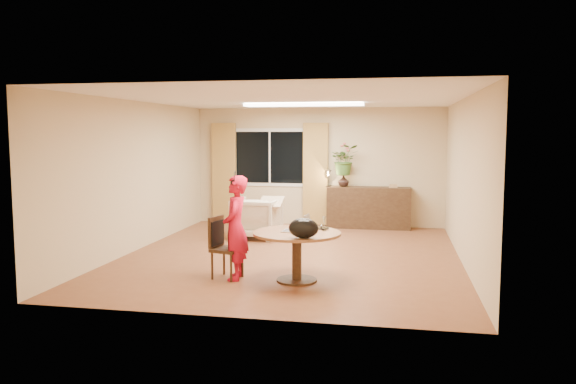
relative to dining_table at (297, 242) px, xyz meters
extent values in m
plane|color=brown|center=(-0.37, 1.59, -0.54)|extent=(6.50, 6.50, 0.00)
plane|color=white|center=(-0.37, 1.59, 2.06)|extent=(6.50, 6.50, 0.00)
plane|color=tan|center=(-0.37, 4.84, 0.76)|extent=(5.50, 0.00, 5.50)
plane|color=tan|center=(-3.12, 1.59, 0.76)|extent=(0.00, 6.50, 6.50)
plane|color=tan|center=(2.38, 1.59, 0.76)|extent=(0.00, 6.50, 6.50)
cube|color=white|center=(-1.47, 4.83, 0.96)|extent=(1.70, 0.02, 1.30)
cube|color=black|center=(-1.47, 4.81, 0.96)|extent=(1.55, 0.01, 1.15)
cube|color=white|center=(-1.47, 4.81, 0.96)|extent=(0.04, 0.01, 1.15)
cube|color=olive|center=(-2.52, 4.75, 0.60)|extent=(0.55, 0.08, 2.25)
cube|color=olive|center=(-0.42, 4.75, 0.60)|extent=(0.55, 0.08, 2.25)
cube|color=white|center=(-0.37, 2.79, 2.02)|extent=(2.20, 0.35, 0.05)
cylinder|color=brown|center=(0.00, 0.00, 0.13)|extent=(1.21, 1.21, 0.04)
cylinder|color=black|center=(0.00, 0.00, -0.22)|extent=(0.13, 0.13, 0.65)
cylinder|color=black|center=(0.00, 0.00, -0.53)|extent=(0.56, 0.56, 0.03)
imported|color=#B6100E|center=(-0.86, -0.05, 0.19)|extent=(0.58, 0.42, 1.46)
imported|color=beige|center=(-1.33, 3.03, -0.15)|extent=(0.90, 0.93, 0.79)
cube|color=black|center=(0.76, 4.60, -0.10)|extent=(1.78, 0.44, 0.89)
imported|color=black|center=(0.21, 4.60, 0.47)|extent=(0.24, 0.24, 0.25)
imported|color=#386425|center=(0.23, 4.60, 0.92)|extent=(0.70, 0.64, 0.66)
camera|label=1|loc=(1.32, -7.49, 1.50)|focal=35.00mm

